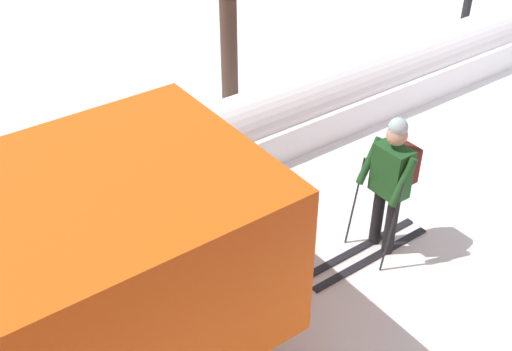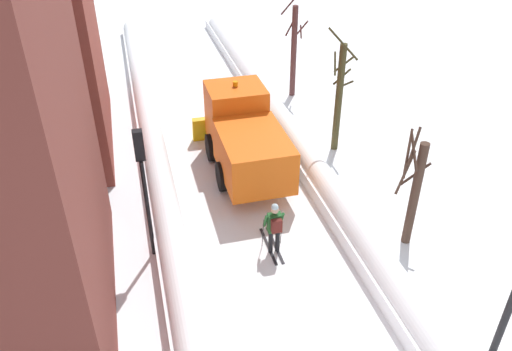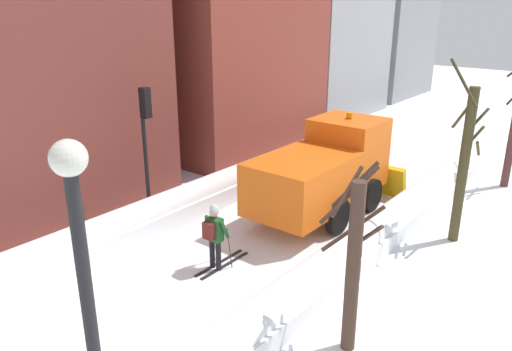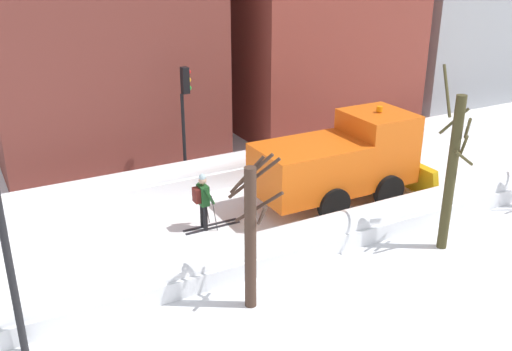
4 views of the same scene
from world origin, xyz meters
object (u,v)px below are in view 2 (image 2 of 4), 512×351
Objects in this scene: traffic_light_pole at (142,171)px; bare_tree_mid at (339,96)px; skier at (274,226)px; bare_tree_near at (414,191)px; plow_truck at (244,136)px; bare_tree_far at (294,49)px.

bare_tree_mid reaches higher than traffic_light_pole.
bare_tree_mid reaches higher than skier.
bare_tree_near is at bearing -7.88° from skier.
plow_truck is at bearing -170.93° from bare_tree_mid.
traffic_light_pole is (-3.62, 0.97, 1.97)m from skier.
bare_tree_far reaches higher than skier.
traffic_light_pole is (-3.90, -3.94, 1.49)m from plow_truck.
traffic_light_pole is at bearing 164.97° from skier.
plow_truck is at bearing 86.74° from skier.
plow_truck is 5.75m from traffic_light_pole.
skier is 4.33m from bare_tree_near.
skier is at bearing -15.03° from traffic_light_pole.
bare_tree_far is at bearing 69.00° from skier.
bare_tree_mid is (4.29, 5.56, 1.37)m from skier.
bare_tree_mid is at bearing 89.06° from bare_tree_near.
bare_tree_far reaches higher than bare_tree_near.
bare_tree_mid is at bearing 52.34° from skier.
bare_tree_near is at bearing -54.59° from plow_truck.
bare_tree_near is at bearing -11.24° from traffic_light_pole.
skier is 0.35× the size of bare_tree_mid.
bare_tree_far is (4.05, 6.35, 0.89)m from plow_truck.
skier is 4.24m from traffic_light_pole.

